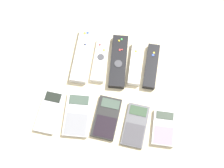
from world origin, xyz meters
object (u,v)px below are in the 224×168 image
calculator_0 (49,111)px  remote_4 (151,66)px  remote_1 (101,60)px  calculator_3 (135,125)px  remote_3 (136,63)px  calculator_4 (164,128)px  calculator_2 (107,118)px  calculator_1 (77,115)px  remote_0 (83,55)px  remote_2 (119,61)px

calculator_0 → remote_4: bearing=37.6°
remote_1 → calculator_3: remote_1 is taller
remote_3 → calculator_4: 0.25m
calculator_0 → calculator_2: same height
calculator_2 → calculator_1: bearing=-173.2°
calculator_1 → remote_0: bearing=91.9°
remote_2 → remote_3: (0.06, 0.00, -0.00)m
calculator_3 → remote_4: bearing=86.6°
remote_0 → remote_2: same height
remote_1 → calculator_0: (-0.14, -0.22, -0.00)m
remote_2 → calculator_4: 0.28m
remote_4 → calculator_2: (-0.12, -0.21, -0.00)m
calculator_0 → remote_0: bearing=75.1°
remote_3 → remote_0: bearing=177.9°
remote_4 → calculator_0: (-0.32, -0.22, -0.00)m
remote_2 → calculator_4: (0.18, -0.22, -0.00)m
calculator_1 → calculator_4: size_ratio=1.28×
remote_1 → calculator_4: remote_1 is taller
calculator_2 → calculator_4: 0.19m
remote_3 → calculator_2: (-0.07, -0.21, -0.00)m
remote_4 → calculator_3: size_ratio=1.13×
calculator_2 → calculator_4: calculator_4 is taller
remote_0 → remote_4: (0.25, -0.01, -0.00)m
calculator_1 → calculator_3: 0.20m
remote_1 → remote_4: bearing=-0.2°
calculator_0 → calculator_2: bearing=5.9°
remote_0 → remote_3: bearing=-1.3°
calculator_0 → calculator_4: (0.39, 0.00, 0.00)m
calculator_3 → remote_3: bearing=100.9°
remote_2 → calculator_4: bearing=-53.7°
calculator_2 → calculator_4: bearing=2.1°
remote_1 → remote_4: remote_4 is taller
calculator_0 → calculator_1: size_ratio=0.99×
remote_1 → remote_2: size_ratio=0.83×
calculator_1 → remote_4: bearing=39.8°
calculator_2 → calculator_3: calculator_2 is taller
remote_3 → calculator_0: size_ratio=1.08×
remote_3 → remote_4: bearing=-3.6°
remote_3 → calculator_1: size_ratio=1.07×
calculator_0 → calculator_1: (0.10, 0.00, 0.00)m
remote_0 → calculator_1: 0.22m
remote_3 → calculator_4: size_ratio=1.37×
calculator_3 → calculator_4: calculator_4 is taller
calculator_1 → calculator_2: 0.10m
remote_2 → remote_1: bearing=179.0°
calculator_0 → calculator_4: 0.39m
remote_1 → remote_4: 0.18m
calculator_1 → remote_1: bearing=74.7°
calculator_2 → remote_3: bearing=75.7°
remote_0 → calculator_0: size_ratio=1.39×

